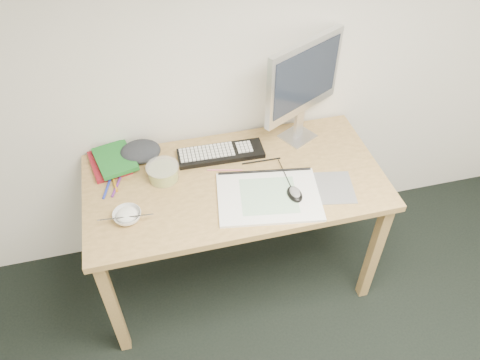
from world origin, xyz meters
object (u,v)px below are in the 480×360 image
Objects in this scene: desk at (235,192)px; rice_bowl at (127,216)px; monitor at (304,81)px; sketchpad at (269,197)px; keyboard at (221,153)px.

rice_bowl reaches higher than desk.
desk is 2.60× the size of monitor.
keyboard is at bearing 122.96° from sketchpad.
monitor is at bearing 21.89° from rice_bowl.
sketchpad is at bearing -152.96° from monitor.
monitor reaches higher than keyboard.
rice_bowl is (-0.48, -0.31, 0.01)m from keyboard.
desk is 0.21m from sketchpad.
rice_bowl is (-0.63, 0.02, 0.01)m from sketchpad.
monitor reaches higher than rice_bowl.
keyboard is (-0.03, 0.18, 0.09)m from desk.
sketchpad is at bearing -64.67° from keyboard.
keyboard is 3.46× the size of rice_bowl.
keyboard reaches higher than sketchpad.
monitor reaches higher than desk.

